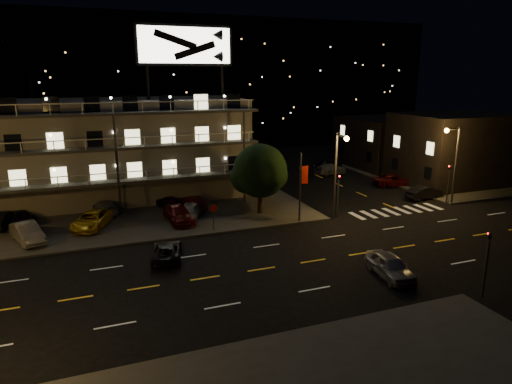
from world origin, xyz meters
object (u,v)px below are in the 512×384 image
object	(u,v)px
lot_car_4	(189,212)
road_car_east	(390,266)
side_car_0	(424,193)
tree	(260,172)
lot_car_7	(105,207)
lot_car_2	(92,220)
road_car_west	(167,251)

from	to	relation	value
lot_car_4	road_car_east	distance (m)	19.05
lot_car_4	side_car_0	xyz separation A→B (m)	(25.47, -1.31, -0.19)
side_car_0	road_car_east	distance (m)	21.66
tree	road_car_east	world-z (taller)	tree
lot_car_7	road_car_east	world-z (taller)	road_car_east
lot_car_7	side_car_0	distance (m)	33.17
tree	road_car_east	bearing A→B (deg)	-79.25
lot_car_2	lot_car_4	world-z (taller)	lot_car_4
side_car_0	road_car_east	bearing A→B (deg)	127.31
lot_car_2	lot_car_4	distance (m)	8.44
road_car_east	tree	bearing A→B (deg)	107.34
lot_car_2	lot_car_7	distance (m)	4.18
tree	lot_car_2	world-z (taller)	tree
tree	lot_car_2	xyz separation A→B (m)	(-15.18, 1.09, -3.28)
road_car_west	tree	bearing A→B (deg)	-130.34
tree	lot_car_7	size ratio (longest dim) A/B	1.51
lot_car_2	side_car_0	xyz separation A→B (m)	(33.86, -2.17, -0.13)
lot_car_4	side_car_0	world-z (taller)	lot_car_4
lot_car_2	lot_car_7	xyz separation A→B (m)	(1.27, 3.99, -0.05)
lot_car_7	side_car_0	bearing A→B (deg)	159.10
lot_car_7	road_car_east	bearing A→B (deg)	118.52
side_car_0	road_car_east	world-z (taller)	road_car_east
lot_car_7	road_car_west	size ratio (longest dim) A/B	0.99
road_car_west	lot_car_7	bearing A→B (deg)	-61.69
road_car_east	road_car_west	xyz separation A→B (m)	(-13.32, 8.28, -0.13)
lot_car_2	road_car_east	size ratio (longest dim) A/B	1.13
lot_car_2	road_car_east	bearing A→B (deg)	-20.74
lot_car_2	tree	bearing A→B (deg)	18.41
lot_car_2	side_car_0	size ratio (longest dim) A/B	1.16
road_car_east	road_car_west	world-z (taller)	road_car_east
tree	lot_car_2	distance (m)	15.57
lot_car_2	road_car_east	distance (m)	25.03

